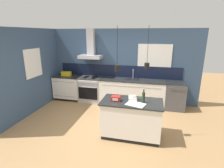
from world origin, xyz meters
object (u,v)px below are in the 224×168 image
object	(u,v)px
bottle_on_island	(143,97)
yellow_toolbox	(66,74)
dishwasher	(175,96)
oven_range	(91,89)
book_stack	(133,98)
red_supply_box	(116,98)

from	to	relation	value
bottle_on_island	yellow_toolbox	distance (m)	3.57
dishwasher	oven_range	bearing A→B (deg)	-179.92
oven_range	book_stack	size ratio (longest dim) A/B	2.95
yellow_toolbox	oven_range	bearing A→B (deg)	-0.26
bottle_on_island	book_stack	xyz separation A→B (m)	(-0.26, 0.09, -0.09)
oven_range	bottle_on_island	bearing A→B (deg)	-44.13
bottle_on_island	red_supply_box	distance (m)	0.64
dishwasher	red_supply_box	bearing A→B (deg)	-127.78
oven_range	bottle_on_island	world-z (taller)	bottle_on_island
bottle_on_island	yellow_toolbox	size ratio (longest dim) A/B	0.91
red_supply_box	dishwasher	bearing A→B (deg)	52.22
dishwasher	yellow_toolbox	size ratio (longest dim) A/B	2.68
bottle_on_island	book_stack	world-z (taller)	bottle_on_island
oven_range	yellow_toolbox	bearing A→B (deg)	179.74
oven_range	red_supply_box	xyz separation A→B (m)	(1.39, -2.01, 0.51)
dishwasher	book_stack	bearing A→B (deg)	-122.27
book_stack	yellow_toolbox	xyz separation A→B (m)	(-2.72, 1.87, 0.04)
red_supply_box	oven_range	bearing A→B (deg)	124.62
book_stack	red_supply_box	xyz separation A→B (m)	(-0.38, -0.14, 0.02)
book_stack	red_supply_box	distance (m)	0.40
dishwasher	bottle_on_island	bearing A→B (deg)	-115.17
bottle_on_island	yellow_toolbox	bearing A→B (deg)	146.53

